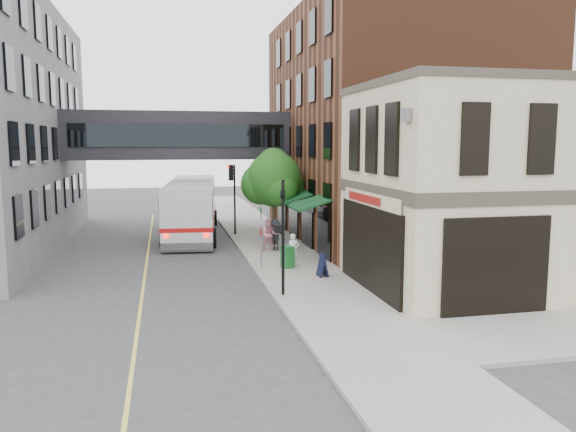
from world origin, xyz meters
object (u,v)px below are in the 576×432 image
pedestrian_a (293,250)px  sandwich_board (322,265)px  pedestrian_c (275,235)px  newspaper_box (288,257)px  bus (192,205)px  pedestrian_b (270,235)px

pedestrian_a → sandwich_board: size_ratio=1.49×
pedestrian_c → newspaper_box: pedestrian_c is taller
newspaper_box → sandwich_board: 2.34m
pedestrian_a → pedestrian_c: 4.14m
bus → pedestrian_a: 12.10m
pedestrian_a → sandwich_board: pedestrian_a is taller
newspaper_box → sandwich_board: (1.13, -2.04, 0.01)m
bus → pedestrian_a: (4.24, -11.28, -1.05)m
pedestrian_b → sandwich_board: pedestrian_b is taller
bus → pedestrian_c: bearing=-59.6°
pedestrian_a → newspaper_box: bearing=-132.5°
bus → pedestrian_c: 8.33m
bus → pedestrian_b: bus is taller
pedestrian_c → pedestrian_a: bearing=-58.4°
pedestrian_a → newspaper_box: (-0.37, -0.36, -0.26)m
bus → newspaper_box: bearing=-71.6°
bus → sandwich_board: bearing=-69.9°
bus → sandwich_board: bus is taller
pedestrian_b → bus: bearing=122.1°
newspaper_box → pedestrian_c: bearing=61.6°
pedestrian_c → sandwich_board: pedestrian_c is taller
bus → newspaper_box: (3.88, -11.65, -1.31)m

